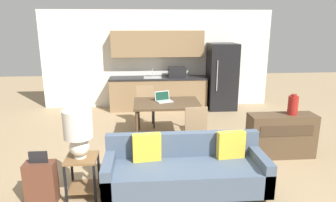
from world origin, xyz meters
name	(u,v)px	position (x,y,z in m)	size (l,w,h in m)	color
ground_plane	(172,191)	(0.00, 0.00, 0.00)	(20.00, 20.00, 0.00)	#9E8460
wall_back	(157,59)	(-0.01, 4.63, 1.35)	(6.40, 0.07, 2.70)	silver
kitchen_counter	(159,79)	(0.01, 4.33, 0.84)	(2.67, 0.65, 2.15)	#8E704C
refrigerator	(222,77)	(1.76, 4.21, 0.91)	(0.76, 0.77, 1.82)	black
dining_table	(167,106)	(0.07, 2.04, 0.71)	(1.34, 0.97, 0.78)	brown
couch	(185,170)	(0.18, -0.01, 0.33)	(2.24, 0.80, 0.84)	#3D2D1E
side_table	(82,170)	(-1.25, -0.01, 0.39)	(0.42, 0.42, 0.58)	brown
table_lamp	(78,130)	(-1.27, -0.01, 0.97)	(0.39, 0.39, 0.67)	silver
credenza	(281,135)	(2.06, 1.03, 0.39)	(1.19, 0.40, 0.78)	brown
vase	(293,105)	(2.22, 1.03, 0.95)	(0.17, 0.17, 0.37)	maroon
dining_chair_far_left	(145,104)	(-0.36, 2.89, 0.52)	(0.45, 0.45, 0.93)	#997A56
dining_chair_near_right	(194,128)	(0.51, 1.22, 0.52)	(0.46, 0.46, 0.93)	#997A56
laptop	(163,99)	(0.01, 2.15, 0.83)	(0.39, 0.35, 0.20)	#B7BABC
suitcase	(41,182)	(-1.77, -0.15, 0.30)	(0.39, 0.22, 0.74)	brown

